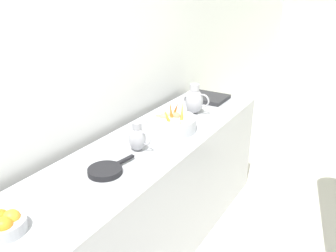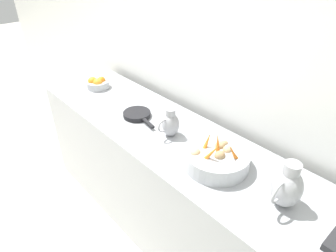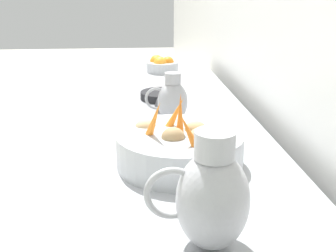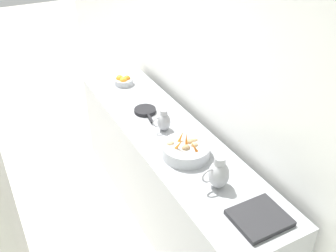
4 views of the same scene
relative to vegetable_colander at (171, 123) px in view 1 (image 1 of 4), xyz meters
name	(u,v)px [view 1 (image 1 of 4)]	position (x,y,z in m)	size (l,w,h in m)	color
tile_wall_left	(132,45)	(-0.46, 0.17, 0.52)	(0.10, 9.26, 3.00)	white
prep_counter	(145,202)	(-0.03, -0.33, -0.52)	(0.66, 2.74, 0.93)	#9EA0A5
vegetable_colander	(171,123)	(0.00, 0.00, 0.00)	(0.38, 0.38, 0.22)	#ADAFB5
orange_bowl	(5,224)	(-0.04, -1.39, -0.01)	(0.20, 0.20, 0.10)	#ADAFB5
metal_pitcher_tall	(194,100)	(-0.02, 0.41, 0.06)	(0.21, 0.15, 0.25)	#A3A3A8
metal_pitcher_short	(137,138)	(-0.01, -0.41, 0.03)	(0.17, 0.12, 0.20)	#939399
counter_sink_basin	(208,98)	(-0.07, 0.81, -0.04)	(0.34, 0.30, 0.04)	#232326
skillet_on_counter	(106,171)	(0.00, -0.75, -0.04)	(0.20, 0.33, 0.03)	black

